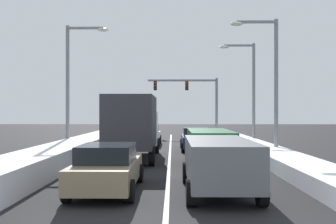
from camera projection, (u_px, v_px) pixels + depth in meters
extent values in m
plane|color=black|center=(169.00, 162.00, 19.18)|extent=(120.00, 120.00, 0.00)
cube|color=silver|center=(170.00, 154.00, 22.72)|extent=(0.14, 39.01, 0.01)
cube|color=white|center=(258.00, 149.00, 22.66)|extent=(1.93, 39.01, 0.61)
cube|color=white|center=(82.00, 146.00, 22.79)|extent=(2.13, 39.01, 0.92)
cube|color=slate|center=(219.00, 160.00, 11.79)|extent=(1.95, 4.90, 1.25)
cube|color=black|center=(230.00, 161.00, 9.38)|extent=(1.56, 0.06, 0.55)
cube|color=red|center=(199.00, 176.00, 9.40)|extent=(0.20, 0.08, 0.28)
cube|color=red|center=(262.00, 176.00, 9.38)|extent=(0.20, 0.08, 0.28)
cylinder|color=black|center=(186.00, 172.00, 13.51)|extent=(0.25, 0.74, 0.74)
cylinder|color=black|center=(239.00, 173.00, 13.48)|extent=(0.25, 0.74, 0.74)
cylinder|color=black|center=(191.00, 193.00, 10.11)|extent=(0.25, 0.74, 0.74)
cylinder|color=black|center=(262.00, 193.00, 10.08)|extent=(0.25, 0.74, 0.74)
cube|color=#1E5633|center=(210.00, 143.00, 17.92)|extent=(1.95, 4.90, 1.25)
cube|color=black|center=(215.00, 142.00, 15.51)|extent=(1.56, 0.06, 0.55)
cube|color=red|center=(197.00, 151.00, 15.52)|extent=(0.20, 0.08, 0.28)
cube|color=red|center=(234.00, 151.00, 15.51)|extent=(0.20, 0.08, 0.28)
cylinder|color=black|center=(188.00, 154.00, 19.63)|extent=(0.25, 0.74, 0.74)
cylinder|color=black|center=(225.00, 154.00, 19.60)|extent=(0.25, 0.74, 0.74)
cylinder|color=black|center=(191.00, 162.00, 16.23)|extent=(0.25, 0.74, 0.74)
cylinder|color=black|center=(236.00, 162.00, 16.20)|extent=(0.25, 0.74, 0.74)
cube|color=navy|center=(196.00, 141.00, 25.07)|extent=(1.82, 4.50, 0.70)
cube|color=black|center=(196.00, 132.00, 24.92)|extent=(1.64, 2.20, 0.55)
cube|color=red|center=(187.00, 141.00, 22.88)|extent=(0.24, 0.08, 0.14)
cube|color=red|center=(209.00, 142.00, 22.86)|extent=(0.24, 0.08, 0.14)
cylinder|color=black|center=(182.00, 143.00, 26.63)|extent=(0.22, 0.66, 0.66)
cylinder|color=black|center=(207.00, 143.00, 26.61)|extent=(0.22, 0.66, 0.66)
cylinder|color=black|center=(183.00, 147.00, 23.53)|extent=(0.22, 0.66, 0.66)
cylinder|color=black|center=(211.00, 147.00, 23.51)|extent=(0.22, 0.66, 0.66)
cube|color=#937F60|center=(108.00, 172.00, 12.07)|extent=(1.82, 4.50, 0.70)
cube|color=black|center=(107.00, 153.00, 11.92)|extent=(1.64, 2.20, 0.55)
cube|color=red|center=(67.00, 180.00, 9.87)|extent=(0.24, 0.08, 0.14)
cube|color=red|center=(120.00, 180.00, 9.86)|extent=(0.24, 0.08, 0.14)
cylinder|color=black|center=(91.00, 173.00, 13.63)|extent=(0.22, 0.66, 0.66)
cylinder|color=black|center=(140.00, 173.00, 13.60)|extent=(0.22, 0.66, 0.66)
cylinder|color=black|center=(67.00, 191.00, 10.53)|extent=(0.22, 0.66, 0.66)
cylinder|color=black|center=(130.00, 191.00, 10.50)|extent=(0.22, 0.66, 0.66)
cube|color=silver|center=(138.00, 128.00, 22.89)|extent=(2.35, 2.20, 2.00)
cube|color=#333338|center=(132.00, 121.00, 19.29)|extent=(2.35, 5.00, 2.60)
cylinder|color=black|center=(120.00, 146.00, 23.20)|extent=(0.28, 0.92, 0.92)
cylinder|color=black|center=(157.00, 146.00, 23.18)|extent=(0.28, 0.92, 0.92)
cylinder|color=black|center=(104.00, 156.00, 17.80)|extent=(0.28, 0.92, 0.92)
cylinder|color=black|center=(152.00, 156.00, 17.78)|extent=(0.28, 0.92, 0.92)
cube|color=#B7BABF|center=(148.00, 137.00, 28.97)|extent=(1.82, 4.50, 0.70)
cube|color=black|center=(148.00, 129.00, 28.82)|extent=(1.64, 2.20, 0.55)
cube|color=red|center=(136.00, 137.00, 26.78)|extent=(0.24, 0.08, 0.14)
cube|color=red|center=(155.00, 137.00, 26.77)|extent=(0.24, 0.08, 0.14)
cylinder|color=black|center=(138.00, 139.00, 30.53)|extent=(0.22, 0.66, 0.66)
cylinder|color=black|center=(160.00, 139.00, 30.51)|extent=(0.22, 0.66, 0.66)
cylinder|color=black|center=(134.00, 142.00, 27.43)|extent=(0.22, 0.66, 0.66)
cylinder|color=black|center=(158.00, 142.00, 27.41)|extent=(0.22, 0.66, 0.66)
cylinder|color=slate|center=(217.00, 107.00, 40.39)|extent=(0.28, 0.28, 6.20)
cube|color=slate|center=(182.00, 80.00, 40.44)|extent=(7.40, 0.20, 0.20)
cube|color=black|center=(187.00, 86.00, 40.43)|extent=(0.34, 0.34, 0.95)
sphere|color=red|center=(187.00, 83.00, 40.25)|extent=(0.22, 0.22, 0.22)
sphere|color=#593F0C|center=(187.00, 86.00, 40.25)|extent=(0.22, 0.22, 0.22)
sphere|color=#0C3819|center=(187.00, 88.00, 40.25)|extent=(0.22, 0.22, 0.22)
cube|color=black|center=(155.00, 86.00, 40.48)|extent=(0.34, 0.34, 0.95)
sphere|color=red|center=(155.00, 83.00, 40.29)|extent=(0.22, 0.22, 0.22)
sphere|color=#593F0C|center=(155.00, 86.00, 40.29)|extent=(0.22, 0.22, 0.22)
sphere|color=#0C3819|center=(155.00, 88.00, 40.29)|extent=(0.22, 0.22, 0.22)
cylinder|color=gray|center=(276.00, 88.00, 20.88)|extent=(0.22, 0.22, 7.70)
cube|color=gray|center=(256.00, 22.00, 20.90)|extent=(2.20, 0.14, 0.14)
ellipsoid|color=#EAE5C6|center=(236.00, 24.00, 20.91)|extent=(0.70, 0.36, 0.24)
cylinder|color=gray|center=(254.00, 95.00, 27.97)|extent=(0.22, 0.22, 7.65)
cube|color=gray|center=(239.00, 45.00, 27.98)|extent=(2.20, 0.14, 0.14)
ellipsoid|color=#EAE5C6|center=(224.00, 47.00, 28.00)|extent=(0.70, 0.36, 0.24)
cylinder|color=gray|center=(68.00, 90.00, 23.13)|extent=(0.22, 0.22, 7.86)
cube|color=gray|center=(85.00, 28.00, 23.12)|extent=(2.20, 0.14, 0.14)
ellipsoid|color=#EAE5C6|center=(103.00, 30.00, 23.10)|extent=(0.70, 0.36, 0.24)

